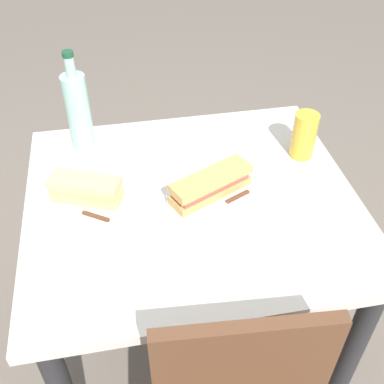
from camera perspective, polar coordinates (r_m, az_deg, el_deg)
The scene contains 10 objects.
ground_plane at distance 1.89m, azimuth 0.00°, elevation -17.17°, with size 8.00×8.00×0.00m, color #6B6056.
dining_table at distance 1.41m, azimuth 0.00°, elevation -4.41°, with size 0.93×0.83×0.72m.
plate_near at distance 1.32m, azimuth 2.26°, elevation -0.46°, with size 0.25×0.25×0.01m, color white.
baguette_sandwich_near at distance 1.29m, azimuth 2.31°, elevation 0.91°, with size 0.25×0.16×0.07m.
knife_near at distance 1.28m, azimuth 4.22°, elevation -1.28°, with size 0.17×0.09×0.01m.
plate_far at distance 1.33m, azimuth -12.54°, elevation -1.00°, with size 0.25×0.25×0.01m, color silver.
baguette_sandwich_far at distance 1.31m, azimuth -12.80°, elevation 0.34°, with size 0.20×0.14×0.07m.
knife_far at distance 1.28m, azimuth -13.08°, elevation -2.46°, with size 0.16×0.11×0.01m.
water_bottle at distance 1.48m, azimuth -13.68°, elevation 9.59°, with size 0.07×0.07×0.32m.
beer_glass at distance 1.47m, azimuth 13.47°, elevation 6.72°, with size 0.07×0.07×0.15m, color gold.
Camera 1 is at (0.18, 0.96, 1.61)m, focal length 43.83 mm.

